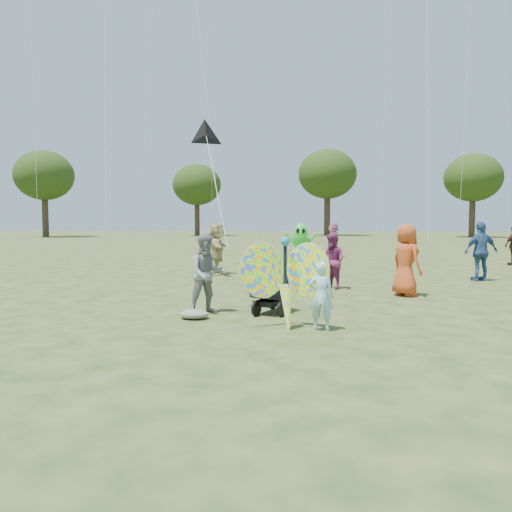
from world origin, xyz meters
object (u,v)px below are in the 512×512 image
(crowd_c, at_px, (481,251))
(jogging_stroller, at_px, (271,282))
(alien_kite, at_px, (301,247))
(crowd_a, at_px, (406,260))
(child_girl, at_px, (321,296))
(crowd_d, at_px, (217,249))
(crowd_j, at_px, (333,240))
(crowd_e, at_px, (333,261))
(butterfly_kite, at_px, (286,282))
(adult_man, at_px, (207,274))

(crowd_c, relative_size, jogging_stroller, 1.57)
(jogging_stroller, bearing_deg, alien_kite, 110.86)
(crowd_a, xyz_separation_m, jogging_stroller, (-3.01, -2.63, -0.26))
(child_girl, bearing_deg, crowd_d, -59.53)
(child_girl, distance_m, crowd_d, 8.95)
(child_girl, bearing_deg, alien_kite, -77.68)
(crowd_d, xyz_separation_m, crowd_j, (4.12, 8.93, 0.00))
(crowd_d, relative_size, crowd_e, 1.18)
(crowd_e, height_order, butterfly_kite, butterfly_kite)
(adult_man, distance_m, alien_kite, 6.71)
(alien_kite, bearing_deg, crowd_c, -2.70)
(adult_man, distance_m, jogging_stroller, 1.26)
(jogging_stroller, xyz_separation_m, butterfly_kite, (0.38, -1.36, 0.17))
(child_girl, height_order, crowd_d, crowd_d)
(alien_kite, bearing_deg, jogging_stroller, -93.12)
(child_girl, xyz_separation_m, crowd_e, (0.31, 5.15, 0.17))
(adult_man, xyz_separation_m, crowd_a, (4.25, 2.82, 0.09))
(child_girl, xyz_separation_m, crowd_a, (2.04, 4.09, 0.30))
(crowd_a, distance_m, crowd_c, 4.43)
(crowd_e, distance_m, alien_kite, 2.82)
(crowd_a, distance_m, alien_kite, 4.56)
(adult_man, height_order, crowd_e, adult_man)
(crowd_a, xyz_separation_m, crowd_e, (-1.72, 1.05, -0.13))
(adult_man, bearing_deg, crowd_e, 28.33)
(crowd_j, bearing_deg, child_girl, -3.35)
(adult_man, distance_m, crowd_e, 4.63)
(crowd_e, distance_m, butterfly_kite, 5.13)
(jogging_stroller, relative_size, alien_kite, 0.66)
(crowd_c, height_order, crowd_d, crowd_c)
(crowd_d, bearing_deg, butterfly_kite, -167.42)
(crowd_a, xyz_separation_m, crowd_j, (-1.38, 13.08, 0.01))
(child_girl, height_order, crowd_a, crowd_a)
(crowd_a, xyz_separation_m, crowd_c, (2.78, 3.44, 0.03))
(alien_kite, bearing_deg, crowd_d, 170.96)
(jogging_stroller, bearing_deg, crowd_a, 65.11)
(butterfly_kite, height_order, alien_kite, alien_kite)
(crowd_j, bearing_deg, jogging_stroller, -7.10)
(adult_man, height_order, crowd_d, crowd_d)
(jogging_stroller, height_order, alien_kite, alien_kite)
(crowd_e, bearing_deg, butterfly_kite, -47.65)
(crowd_j, xyz_separation_m, jogging_stroller, (-1.64, -15.71, -0.27))
(adult_man, bearing_deg, crowd_d, 71.64)
(crowd_j, distance_m, alien_kite, 9.47)
(crowd_d, bearing_deg, child_girl, -164.02)
(crowd_e, bearing_deg, crowd_d, -166.80)
(adult_man, bearing_deg, child_girl, -58.37)
(crowd_a, relative_size, crowd_e, 1.17)
(butterfly_kite, distance_m, alien_kite, 7.70)
(crowd_c, bearing_deg, child_girl, 39.66)
(crowd_a, xyz_separation_m, alien_kite, (-2.67, 3.70, 0.10))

